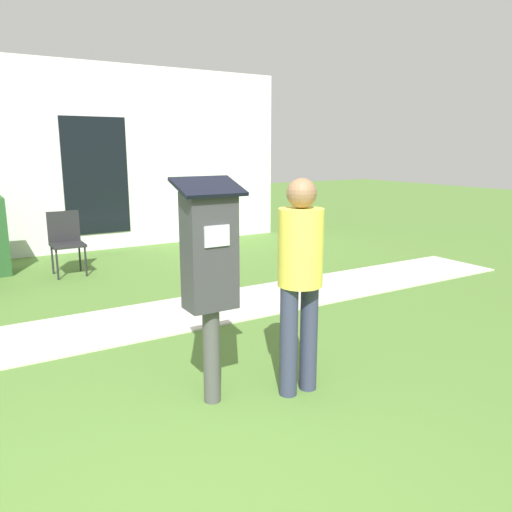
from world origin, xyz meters
TOP-DOWN VIEW (x-y plane):
  - sidewalk at (0.00, 2.93)m, footprint 12.00×1.10m
  - building_facade at (0.00, 7.08)m, footprint 10.00×0.26m
  - parking_meter at (0.69, 1.05)m, footprint 0.44×0.31m
  - person_standing at (1.31, 0.85)m, footprint 0.32×0.32m
  - outdoor_chair_middle at (0.56, 5.46)m, footprint 0.44×0.44m

SIDE VIEW (x-z plane):
  - sidewalk at x=0.00m, z-range 0.00..0.02m
  - outdoor_chair_middle at x=0.56m, z-range 0.08..0.98m
  - person_standing at x=1.31m, z-range 0.14..1.72m
  - parking_meter at x=0.69m, z-range 0.22..1.81m
  - building_facade at x=0.00m, z-range 0.00..3.20m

